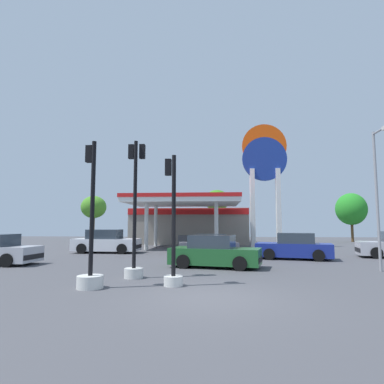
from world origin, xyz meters
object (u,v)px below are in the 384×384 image
(traffic_signal_0, at_px, (135,229))
(tree_0, at_px, (94,207))
(car_2, at_px, (209,245))
(traffic_signal_1, at_px, (173,242))
(car_3, at_px, (215,253))
(corner_streetlamp, at_px, (379,184))
(car_5, at_px, (294,247))
(traffic_signal_2, at_px, (91,254))
(tree_1, at_px, (217,201))
(tree_2, at_px, (351,209))
(car_1, at_px, (106,242))
(station_pole_sign, at_px, (265,169))

(traffic_signal_0, relative_size, tree_0, 0.93)
(car_2, xyz_separation_m, traffic_signal_1, (-0.93, -11.05, 0.79))
(car_3, bearing_deg, corner_streetlamp, -8.52)
(traffic_signal_0, height_order, tree_0, tree_0)
(car_5, xyz_separation_m, corner_streetlamp, (2.53, -5.06, 3.06))
(traffic_signal_2, bearing_deg, corner_streetlamp, 21.32)
(car_3, relative_size, corner_streetlamp, 0.73)
(tree_0, xyz_separation_m, tree_1, (15.68, 0.18, 0.77))
(tree_0, bearing_deg, tree_2, -1.44)
(traffic_signal_1, bearing_deg, tree_2, 58.91)
(car_1, xyz_separation_m, corner_streetlamp, (14.94, -8.49, 3.00))
(car_1, xyz_separation_m, traffic_signal_2, (3.87, -12.81, 0.33))
(traffic_signal_0, height_order, tree_2, tree_2)
(traffic_signal_0, bearing_deg, car_5, 43.65)
(car_5, bearing_deg, corner_streetlamp, -63.39)
(car_3, bearing_deg, car_1, 136.41)
(tree_2, bearing_deg, traffic_signal_1, -121.09)
(traffic_signal_0, xyz_separation_m, traffic_signal_1, (1.67, -1.47, -0.40))
(tree_0, relative_size, corner_streetlamp, 0.92)
(car_3, bearing_deg, traffic_signal_1, -106.01)
(traffic_signal_0, bearing_deg, corner_streetlamp, 12.37)
(traffic_signal_1, bearing_deg, corner_streetlamp, 23.54)
(car_2, relative_size, corner_streetlamp, 0.66)
(traffic_signal_0, xyz_separation_m, tree_0, (-12.45, 28.05, 2.38))
(car_1, xyz_separation_m, car_2, (7.36, -1.15, -0.12))
(car_1, xyz_separation_m, tree_1, (7.99, 17.50, 4.22))
(car_3, bearing_deg, tree_1, 89.56)
(station_pole_sign, relative_size, corner_streetlamp, 1.82)
(car_5, xyz_separation_m, tree_2, (11.35, 19.97, 3.13))
(station_pole_sign, xyz_separation_m, tree_1, (-4.33, 10.92, -2.10))
(traffic_signal_2, relative_size, tree_1, 0.75)
(tree_0, xyz_separation_m, tree_2, (31.44, -0.79, -0.37))
(station_pole_sign, bearing_deg, car_5, -89.51)
(car_1, distance_m, corner_streetlamp, 17.44)
(car_1, bearing_deg, tree_0, 113.92)
(car_2, bearing_deg, traffic_signal_2, -106.69)
(traffic_signal_1, height_order, tree_1, tree_1)
(car_5, bearing_deg, car_1, 164.52)
(tree_1, bearing_deg, car_3, -90.44)
(car_3, height_order, corner_streetlamp, corner_streetlamp)
(car_2, relative_size, tree_1, 0.65)
(station_pole_sign, height_order, car_5, station_pole_sign)
(station_pole_sign, height_order, tree_2, station_pole_sign)
(station_pole_sign, relative_size, traffic_signal_1, 2.57)
(traffic_signal_2, relative_size, tree_0, 0.84)
(car_1, xyz_separation_m, car_5, (12.40, -3.44, -0.06))
(station_pole_sign, bearing_deg, traffic_signal_1, -107.41)
(traffic_signal_0, xyz_separation_m, corner_streetlamp, (10.18, 2.23, 1.93))
(tree_2, bearing_deg, car_3, -123.67)
(tree_0, bearing_deg, corner_streetlamp, -48.78)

